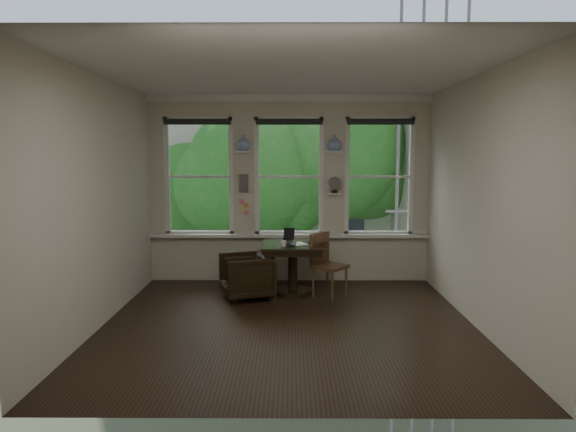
{
  "coord_description": "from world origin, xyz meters",
  "views": [
    {
      "loc": [
        0.03,
        -6.05,
        2.06
      ],
      "look_at": [
        -0.01,
        0.9,
        1.22
      ],
      "focal_mm": 32.0,
      "sensor_mm": 36.0,
      "label": 1
    }
  ],
  "objects_px": {
    "side_chair_right": "(330,266)",
    "mug": "(284,244)",
    "table": "(293,269)",
    "armchair_left": "(247,276)",
    "laptop": "(316,243)"
  },
  "relations": [
    {
      "from": "side_chair_right",
      "to": "armchair_left",
      "type": "bearing_deg",
      "value": 133.51
    },
    {
      "from": "armchair_left",
      "to": "table",
      "type": "bearing_deg",
      "value": 90.26
    },
    {
      "from": "mug",
      "to": "table",
      "type": "bearing_deg",
      "value": 61.35
    },
    {
      "from": "table",
      "to": "mug",
      "type": "bearing_deg",
      "value": -118.65
    },
    {
      "from": "laptop",
      "to": "mug",
      "type": "xyz_separation_m",
      "value": [
        -0.47,
        -0.19,
        0.03
      ]
    },
    {
      "from": "armchair_left",
      "to": "mug",
      "type": "relative_size",
      "value": 7.72
    },
    {
      "from": "table",
      "to": "side_chair_right",
      "type": "height_order",
      "value": "side_chair_right"
    },
    {
      "from": "table",
      "to": "armchair_left",
      "type": "distance_m",
      "value": 0.71
    },
    {
      "from": "side_chair_right",
      "to": "laptop",
      "type": "distance_m",
      "value": 0.39
    },
    {
      "from": "side_chair_right",
      "to": "laptop",
      "type": "height_order",
      "value": "side_chair_right"
    },
    {
      "from": "armchair_left",
      "to": "side_chair_right",
      "type": "relative_size",
      "value": 0.76
    },
    {
      "from": "armchair_left",
      "to": "mug",
      "type": "bearing_deg",
      "value": 70.24
    },
    {
      "from": "table",
      "to": "armchair_left",
      "type": "height_order",
      "value": "table"
    },
    {
      "from": "side_chair_right",
      "to": "mug",
      "type": "relative_size",
      "value": 10.11
    },
    {
      "from": "table",
      "to": "mug",
      "type": "xyz_separation_m",
      "value": [
        -0.13,
        -0.24,
        0.42
      ]
    }
  ]
}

